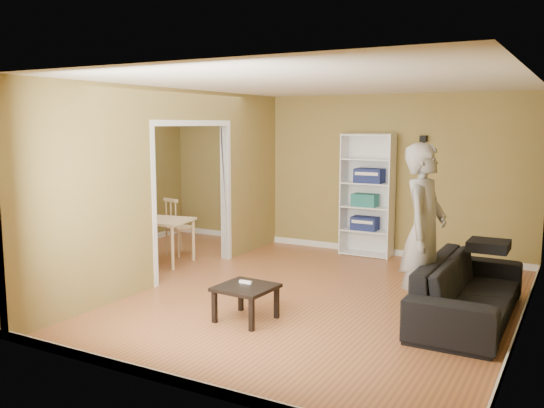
{
  "coord_description": "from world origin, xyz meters",
  "views": [
    {
      "loc": [
        3.75,
        -6.26,
        2.13
      ],
      "look_at": [
        0.2,
        0.2,
        1.1
      ],
      "focal_mm": 38.0,
      "sensor_mm": 36.0,
      "label": 1
    }
  ],
  "objects": [
    {
      "name": "paper_box_teal",
      "position": [
        0.62,
        2.56,
        0.9
      ],
      "size": [
        0.39,
        0.26,
        0.2
      ],
      "primitive_type": "cube",
      "color": "#268063",
      "rests_on": "bookshelf"
    },
    {
      "name": "sofa",
      "position": [
        2.7,
        0.13,
        0.43
      ],
      "size": [
        2.27,
        0.98,
        0.87
      ],
      "primitive_type": "imported",
      "rotation": [
        0.0,
        0.0,
        1.57
      ],
      "color": "black",
      "rests_on": "ground"
    },
    {
      "name": "paper_box_navy_a",
      "position": [
        0.63,
        2.56,
        0.52
      ],
      "size": [
        0.42,
        0.27,
        0.21
      ],
      "primitive_type": "cube",
      "color": "navy",
      "rests_on": "bookshelf"
    },
    {
      "name": "bookshelf",
      "position": [
        0.66,
        2.61,
        0.99
      ],
      "size": [
        0.83,
        0.36,
        1.97
      ],
      "color": "white",
      "rests_on": "ground"
    },
    {
      "name": "paper_box_navy_b",
      "position": [
        0.69,
        2.56,
        1.3
      ],
      "size": [
        0.45,
        0.29,
        0.23
      ],
      "primitive_type": "cube",
      "color": "navy",
      "rests_on": "bookshelf"
    },
    {
      "name": "partition",
      "position": [
        -1.2,
        0.0,
        1.3
      ],
      "size": [
        0.22,
        5.5,
        2.6
      ],
      "primitive_type": null,
      "color": "olive",
      "rests_on": "ground"
    },
    {
      "name": "person",
      "position": [
        2.24,
        -0.06,
        1.13
      ],
      "size": [
        0.86,
        0.69,
        2.26
      ],
      "primitive_type": "imported",
      "rotation": [
        0.0,
        0.0,
        1.51
      ],
      "color": "slate",
      "rests_on": "ground"
    },
    {
      "name": "chair_left",
      "position": [
        -2.8,
        0.52,
        0.47
      ],
      "size": [
        0.46,
        0.46,
        0.94
      ],
      "primitive_type": null,
      "rotation": [
        0.0,
        0.0,
        -1.5
      ],
      "color": "tan",
      "rests_on": "ground"
    },
    {
      "name": "wall_speaker",
      "position": [
        1.5,
        2.69,
        1.9
      ],
      "size": [
        0.1,
        0.1,
        0.1
      ],
      "primitive_type": "cube",
      "color": "black",
      "rests_on": "room_shell"
    },
    {
      "name": "chair_near",
      "position": [
        -1.95,
        -0.16,
        0.52
      ],
      "size": [
        0.59,
        0.59,
        1.04
      ],
      "primitive_type": null,
      "rotation": [
        0.0,
        0.0,
        -0.29
      ],
      "color": "tan",
      "rests_on": "ground"
    },
    {
      "name": "game_controller",
      "position": [
        0.53,
        -1.01,
        0.4
      ],
      "size": [
        0.15,
        0.04,
        0.03
      ],
      "primitive_type": "cube",
      "color": "white",
      "rests_on": "coffee_table"
    },
    {
      "name": "room_shell",
      "position": [
        0.0,
        0.0,
        1.3
      ],
      "size": [
        6.5,
        6.5,
        6.5
      ],
      "color": "#AE6434",
      "rests_on": "ground"
    },
    {
      "name": "chair_far",
      "position": [
        -2.02,
        1.1,
        0.47
      ],
      "size": [
        0.52,
        0.52,
        0.95
      ],
      "primitive_type": null,
      "rotation": [
        0.0,
        0.0,
        2.93
      ],
      "color": "tan",
      "rests_on": "ground"
    },
    {
      "name": "dining_table",
      "position": [
        -2.03,
        0.5,
        0.61
      ],
      "size": [
        1.1,
        0.73,
        0.68
      ],
      "rotation": [
        0.0,
        0.0,
        0.14
      ],
      "color": "beige",
      "rests_on": "ground"
    },
    {
      "name": "coffee_table",
      "position": [
        0.59,
        -1.09,
        0.33
      ],
      "size": [
        0.58,
        0.58,
        0.39
      ],
      "rotation": [
        0.0,
        0.0,
        -0.07
      ],
      "color": "black",
      "rests_on": "ground"
    }
  ]
}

